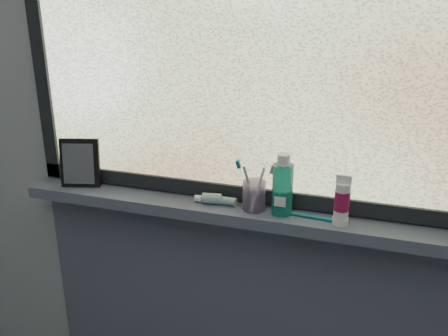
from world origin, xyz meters
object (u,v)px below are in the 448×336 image
vanity_mirror (80,163)px  toothbrush_cup (254,196)px  mouthwash_bottle (283,184)px  cream_tube (342,198)px

vanity_mirror → toothbrush_cup: bearing=-15.7°
toothbrush_cup → mouthwash_bottle: mouthwash_bottle is taller
toothbrush_cup → cream_tube: (0.27, -0.02, 0.04)m
toothbrush_cup → cream_tube: cream_tube is taller
mouthwash_bottle → cream_tube: mouthwash_bottle is taller
toothbrush_cup → cream_tube: 0.27m
toothbrush_cup → mouthwash_bottle: (0.09, -0.00, 0.05)m
cream_tube → mouthwash_bottle: bearing=175.0°
mouthwash_bottle → cream_tube: 0.18m
vanity_mirror → toothbrush_cup: (0.63, -0.00, -0.04)m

